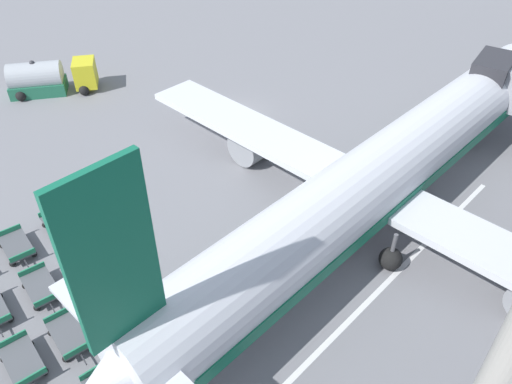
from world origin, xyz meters
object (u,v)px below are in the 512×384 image
(airplane, at_px, (383,174))
(baggage_dolly_row_far_col_d, at_px, (159,359))
(baggage_dolly_row_mid_b_col_c, at_px, (69,335))
(baggage_dolly_row_far_col_c, at_px, (123,305))
(baggage_dolly_row_far_col_b, at_px, (88,263))
(baggage_dolly_row_mid_b_col_a, at_px, (17,246))
(baggage_dolly_row_far_col_a, at_px, (60,224))
(baggage_dolly_row_mid_a_col_c, at_px, (23,362))
(baggage_dolly_row_mid_b_col_b, at_px, (41,287))
(fuel_tanker_primary, at_px, (48,79))

(airplane, relative_size, baggage_dolly_row_far_col_d, 12.37)
(baggage_dolly_row_mid_b_col_c, xyz_separation_m, baggage_dolly_row_far_col_c, (0.65, 2.78, 0.00))
(baggage_dolly_row_far_col_b, bearing_deg, airplane, 52.06)
(baggage_dolly_row_mid_b_col_a, height_order, baggage_dolly_row_far_col_c, same)
(baggage_dolly_row_far_col_a, distance_m, baggage_dolly_row_far_col_c, 8.01)
(baggage_dolly_row_mid_b_col_c, bearing_deg, baggage_dolly_row_far_col_b, 131.59)
(baggage_dolly_row_far_col_d, bearing_deg, baggage_dolly_row_mid_a_col_c, -141.32)
(baggage_dolly_row_mid_b_col_b, relative_size, baggage_dolly_row_mid_b_col_c, 1.00)
(baggage_dolly_row_far_col_a, relative_size, baggage_dolly_row_far_col_b, 1.00)
(airplane, distance_m, baggage_dolly_row_mid_b_col_b, 20.23)
(airplane, xyz_separation_m, baggage_dolly_row_far_col_b, (-10.81, -13.86, -2.88))
(fuel_tanker_primary, xyz_separation_m, baggage_dolly_row_mid_b_col_a, (15.95, -13.36, -0.84))
(fuel_tanker_primary, height_order, baggage_dolly_row_mid_b_col_b, fuel_tanker_primary)
(baggage_dolly_row_far_col_c, bearing_deg, baggage_dolly_row_far_col_d, -16.03)
(baggage_dolly_row_far_col_c, bearing_deg, airplane, 64.59)
(baggage_dolly_row_mid_b_col_b, height_order, baggage_dolly_row_far_col_b, same)
(baggage_dolly_row_mid_b_col_b, height_order, baggage_dolly_row_far_col_a, same)
(baggage_dolly_row_far_col_a, xyz_separation_m, baggage_dolly_row_far_col_b, (3.97, -1.00, 0.00))
(baggage_dolly_row_far_col_b, height_order, baggage_dolly_row_far_col_d, same)
(fuel_tanker_primary, distance_m, baggage_dolly_row_mid_b_col_c, 28.04)
(airplane, xyz_separation_m, fuel_tanker_primary, (-31.12, -2.17, -2.04))
(baggage_dolly_row_mid_a_col_c, xyz_separation_m, baggage_dolly_row_far_col_a, (-6.65, 6.80, 0.00))
(baggage_dolly_row_far_col_a, bearing_deg, baggage_dolly_row_far_col_b, -14.10)
(airplane, height_order, baggage_dolly_row_far_col_d, airplane)
(fuel_tanker_primary, distance_m, baggage_dolly_row_far_col_c, 27.21)
(airplane, xyz_separation_m, baggage_dolly_row_far_col_a, (-14.78, -12.87, -2.88))
(baggage_dolly_row_mid_a_col_c, relative_size, baggage_dolly_row_mid_b_col_c, 1.00)
(baggage_dolly_row_mid_a_col_c, height_order, baggage_dolly_row_mid_b_col_c, same)
(baggage_dolly_row_far_col_b, bearing_deg, baggage_dolly_row_far_col_d, -13.99)
(baggage_dolly_row_mid_b_col_c, bearing_deg, baggage_dolly_row_far_col_a, 147.33)
(baggage_dolly_row_far_col_d, bearing_deg, airplane, 78.39)
(baggage_dolly_row_far_col_c, bearing_deg, fuel_tanker_primary, 152.62)
(baggage_dolly_row_mid_b_col_b, xyz_separation_m, baggage_dolly_row_far_col_a, (-3.44, 3.64, 0.00))
(fuel_tanker_primary, distance_m, baggage_dolly_row_mid_a_col_c, 28.90)
(airplane, bearing_deg, baggage_dolly_row_far_col_c, -115.41)
(baggage_dolly_row_mid_a_col_c, height_order, baggage_dolly_row_mid_b_col_a, same)
(baggage_dolly_row_far_col_c, height_order, baggage_dolly_row_far_col_d, same)
(baggage_dolly_row_mid_b_col_a, distance_m, baggage_dolly_row_far_col_c, 8.24)
(baggage_dolly_row_far_col_a, bearing_deg, airplane, 41.05)
(baggage_dolly_row_far_col_b, bearing_deg, baggage_dolly_row_mid_b_col_b, -101.21)
(baggage_dolly_row_mid_b_col_c, height_order, baggage_dolly_row_far_col_a, same)
(baggage_dolly_row_far_col_c, bearing_deg, baggage_dolly_row_mid_b_col_b, -157.22)
(baggage_dolly_row_mid_a_col_c, xyz_separation_m, baggage_dolly_row_mid_b_col_b, (-3.21, 3.15, 0.00))
(baggage_dolly_row_mid_a_col_c, relative_size, baggage_dolly_row_far_col_d, 1.00)
(airplane, distance_m, baggage_dolly_row_far_col_d, 16.33)
(baggage_dolly_row_mid_b_col_b, xyz_separation_m, baggage_dolly_row_far_col_c, (4.36, 1.83, 0.00))
(baggage_dolly_row_mid_b_col_c, bearing_deg, baggage_dolly_row_far_col_c, 76.81)
(baggage_dolly_row_mid_b_col_b, relative_size, baggage_dolly_row_far_col_c, 1.00)
(baggage_dolly_row_mid_a_col_c, distance_m, baggage_dolly_row_far_col_a, 9.51)
(baggage_dolly_row_far_col_a, relative_size, baggage_dolly_row_far_col_c, 1.00)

